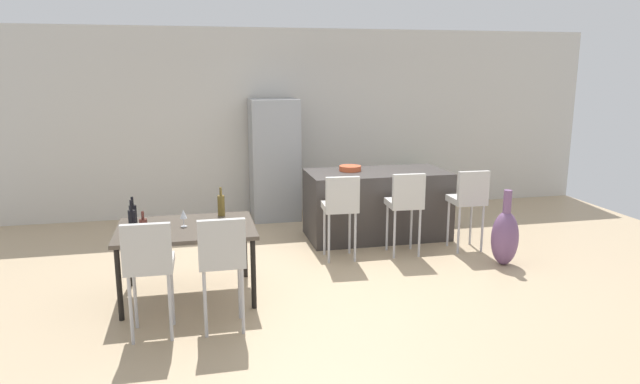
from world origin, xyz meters
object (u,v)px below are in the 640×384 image
object	(u,v)px
fruit_bowl	(350,168)
potted_plant	(419,187)
wine_bottle_near	(132,223)
wine_glass_middle	(183,214)
dining_table	(186,233)
dining_chair_far	(222,256)
dining_chair_near	(149,261)
bar_chair_left	(341,204)
floor_vase	(505,237)
wine_bottle_left	(133,215)
kitchen_island	(377,204)
wine_bottle_right	(221,205)
wine_bottle_end	(144,230)
bar_chair_middle	(406,201)
refrigerator	(274,159)
bar_chair_right	(469,197)

from	to	relation	value
fruit_bowl	potted_plant	world-z (taller)	fruit_bowl
wine_bottle_near	wine_glass_middle	size ratio (longest dim) A/B	2.01
dining_table	dining_chair_far	xyz separation A→B (m)	(0.30, -0.86, 0.02)
dining_chair_near	dining_chair_far	world-z (taller)	same
potted_plant	dining_chair_far	bearing A→B (deg)	-131.98
bar_chair_left	floor_vase	xyz separation A→B (m)	(1.85, -0.60, -0.36)
dining_table	potted_plant	size ratio (longest dim) A/B	2.08
dining_chair_far	wine_bottle_left	distance (m)	1.32
fruit_bowl	wine_bottle_near	bearing A→B (deg)	-143.91
dining_table	wine_bottle_near	world-z (taller)	wine_bottle_near
kitchen_island	floor_vase	world-z (taller)	kitchen_island
dining_table	dining_chair_far	size ratio (longest dim) A/B	1.29
potted_plant	wine_bottle_right	bearing A→B (deg)	-142.53
kitchen_island	wine_bottle_end	size ratio (longest dim) A/B	6.67
kitchen_island	wine_bottle_left	distance (m)	3.39
kitchen_island	floor_vase	xyz separation A→B (m)	(1.11, -1.43, -0.12)
wine_bottle_right	wine_bottle_left	bearing A→B (deg)	-167.08
bar_chair_middle	refrigerator	distance (m)	2.55
wine_bottle_near	wine_bottle_left	bearing A→B (deg)	94.22
wine_bottle_right	wine_bottle_left	world-z (taller)	wine_bottle_right
dining_chair_far	potted_plant	xyz separation A→B (m)	(3.41, 3.79, -0.31)
bar_chair_left	potted_plant	world-z (taller)	bar_chair_left
wine_bottle_left	dining_chair_far	bearing A→B (deg)	-51.43
dining_chair_far	wine_bottle_end	world-z (taller)	dining_chair_far
dining_table	dining_chair_far	bearing A→B (deg)	-70.52
dining_chair_far	fruit_bowl	bearing A→B (deg)	53.89
bar_chair_left	refrigerator	world-z (taller)	refrigerator
wine_glass_middle	dining_chair_far	bearing A→B (deg)	-69.70
dining_table	fruit_bowl	xyz separation A→B (m)	(2.18, 1.72, 0.28)
wine_bottle_left	floor_vase	xyz separation A→B (m)	(4.16, -0.00, -0.51)
bar_chair_left	potted_plant	xyz separation A→B (m)	(1.91, 2.17, -0.31)
wine_bottle_near	wine_glass_middle	world-z (taller)	wine_bottle_near
bar_chair_left	bar_chair_middle	bearing A→B (deg)	-0.00
wine_bottle_left	dining_table	bearing A→B (deg)	-17.86
wine_glass_middle	potted_plant	size ratio (longest dim) A/B	0.27
wine_bottle_end	kitchen_island	bearing A→B (deg)	34.92
wine_bottle_near	bar_chair_left	bearing A→B (deg)	23.33
kitchen_island	bar_chair_middle	xyz separation A→B (m)	(0.09, -0.84, 0.24)
bar_chair_middle	wine_bottle_end	size ratio (longest dim) A/B	3.68
fruit_bowl	dining_table	bearing A→B (deg)	-141.80
wine_bottle_left	wine_glass_middle	world-z (taller)	wine_bottle_left
dining_table	wine_glass_middle	size ratio (longest dim) A/B	7.76
dining_table	wine_bottle_near	size ratio (longest dim) A/B	3.87
kitchen_island	bar_chair_right	size ratio (longest dim) A/B	1.81
wine_glass_middle	refrigerator	distance (m)	3.22
dining_table	wine_bottle_end	distance (m)	0.59
bar_chair_middle	wine_bottle_right	xyz separation A→B (m)	(-2.25, -0.39, 0.16)
wine_bottle_near	floor_vase	world-z (taller)	wine_bottle_near
potted_plant	wine_bottle_left	bearing A→B (deg)	-146.81
refrigerator	wine_bottle_right	bearing A→B (deg)	-110.25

